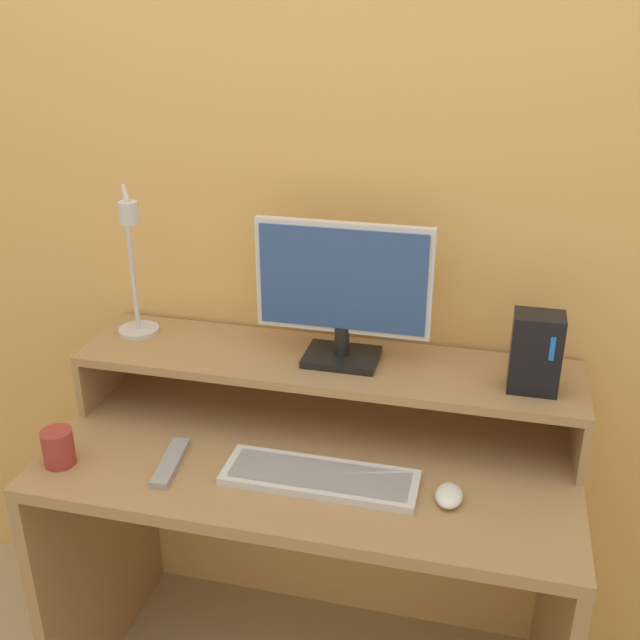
{
  "coord_description": "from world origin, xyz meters",
  "views": [
    {
      "loc": [
        0.37,
        -1.12,
        1.75
      ],
      "look_at": [
        0.01,
        0.33,
        1.09
      ],
      "focal_mm": 42.0,
      "sensor_mm": 36.0,
      "label": 1
    }
  ],
  "objects_px": {
    "keyboard": "(320,477)",
    "router_dock": "(536,352)",
    "mouse": "(449,496)",
    "remote_control": "(170,463)",
    "monitor": "(343,289)",
    "mug": "(58,447)",
    "desk_lamp": "(134,275)"
  },
  "relations": [
    {
      "from": "mug",
      "to": "router_dock",
      "type": "bearing_deg",
      "value": 16.46
    },
    {
      "from": "keyboard",
      "to": "mouse",
      "type": "xyz_separation_m",
      "value": [
        0.28,
        -0.0,
        0.01
      ]
    },
    {
      "from": "remote_control",
      "to": "mouse",
      "type": "bearing_deg",
      "value": 1.75
    },
    {
      "from": "mug",
      "to": "mouse",
      "type": "bearing_deg",
      "value": 4.67
    },
    {
      "from": "mug",
      "to": "remote_control",
      "type": "bearing_deg",
      "value": 11.91
    },
    {
      "from": "keyboard",
      "to": "remote_control",
      "type": "height_order",
      "value": "keyboard"
    },
    {
      "from": "mouse",
      "to": "keyboard",
      "type": "bearing_deg",
      "value": 179.01
    },
    {
      "from": "keyboard",
      "to": "mouse",
      "type": "distance_m",
      "value": 0.28
    },
    {
      "from": "monitor",
      "to": "router_dock",
      "type": "relative_size",
      "value": 2.28
    },
    {
      "from": "remote_control",
      "to": "mug",
      "type": "distance_m",
      "value": 0.25
    },
    {
      "from": "router_dock",
      "to": "keyboard",
      "type": "height_order",
      "value": "router_dock"
    },
    {
      "from": "router_dock",
      "to": "mug",
      "type": "bearing_deg",
      "value": -163.54
    },
    {
      "from": "keyboard",
      "to": "router_dock",
      "type": "bearing_deg",
      "value": 27.58
    },
    {
      "from": "mug",
      "to": "monitor",
      "type": "bearing_deg",
      "value": 30.32
    },
    {
      "from": "remote_control",
      "to": "router_dock",
      "type": "bearing_deg",
      "value": 17.86
    },
    {
      "from": "router_dock",
      "to": "mouse",
      "type": "height_order",
      "value": "router_dock"
    },
    {
      "from": "remote_control",
      "to": "desk_lamp",
      "type": "bearing_deg",
      "value": 124.94
    },
    {
      "from": "monitor",
      "to": "desk_lamp",
      "type": "xyz_separation_m",
      "value": [
        -0.52,
        -0.01,
        -0.01
      ]
    },
    {
      "from": "monitor",
      "to": "mouse",
      "type": "xyz_separation_m",
      "value": [
        0.29,
        -0.27,
        -0.34
      ]
    },
    {
      "from": "monitor",
      "to": "mug",
      "type": "relative_size",
      "value": 4.83
    },
    {
      "from": "router_dock",
      "to": "keyboard",
      "type": "distance_m",
      "value": 0.55
    },
    {
      "from": "router_dock",
      "to": "mouse",
      "type": "relative_size",
      "value": 2.15
    },
    {
      "from": "keyboard",
      "to": "remote_control",
      "type": "relative_size",
      "value": 2.33
    },
    {
      "from": "monitor",
      "to": "desk_lamp",
      "type": "bearing_deg",
      "value": -178.48
    },
    {
      "from": "desk_lamp",
      "to": "mouse",
      "type": "bearing_deg",
      "value": -17.32
    },
    {
      "from": "keyboard",
      "to": "mug",
      "type": "height_order",
      "value": "mug"
    },
    {
      "from": "desk_lamp",
      "to": "router_dock",
      "type": "distance_m",
      "value": 0.97
    },
    {
      "from": "monitor",
      "to": "router_dock",
      "type": "height_order",
      "value": "monitor"
    },
    {
      "from": "desk_lamp",
      "to": "remote_control",
      "type": "relative_size",
      "value": 2.13
    },
    {
      "from": "keyboard",
      "to": "remote_control",
      "type": "bearing_deg",
      "value": -176.01
    },
    {
      "from": "keyboard",
      "to": "mug",
      "type": "distance_m",
      "value": 0.6
    },
    {
      "from": "router_dock",
      "to": "mouse",
      "type": "bearing_deg",
      "value": -123.43
    }
  ]
}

